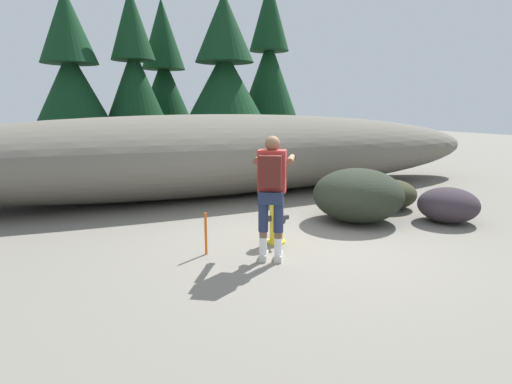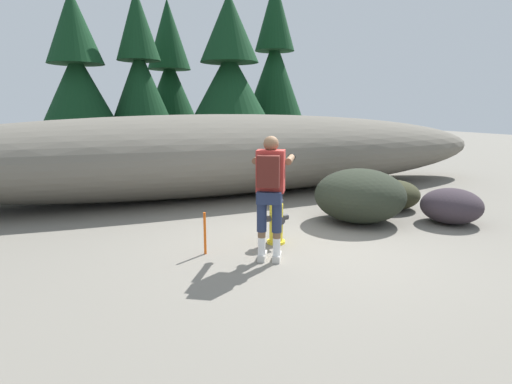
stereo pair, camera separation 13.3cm
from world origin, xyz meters
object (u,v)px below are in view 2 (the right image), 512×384
boulder_large (360,196)px  boulder_mid (451,206)px  fire_hydrant (276,221)px  survey_stake (205,233)px  boulder_small (395,195)px  utility_worker (270,183)px

boulder_large → boulder_mid: boulder_large is taller
fire_hydrant → survey_stake: 1.12m
boulder_small → fire_hydrant: bearing=-161.4°
utility_worker → survey_stake: bearing=87.6°
boulder_small → survey_stake: size_ratio=1.72×
utility_worker → survey_stake: utility_worker is taller
boulder_large → boulder_mid: 1.62m
boulder_large → boulder_small: size_ratio=1.55×
fire_hydrant → boulder_mid: fire_hydrant is taller
boulder_large → boulder_mid: bearing=-25.6°
utility_worker → boulder_large: utility_worker is taller
fire_hydrant → boulder_large: size_ratio=0.47×
utility_worker → boulder_large: size_ratio=1.03×
fire_hydrant → survey_stake: fire_hydrant is taller
fire_hydrant → boulder_small: fire_hydrant is taller
utility_worker → boulder_mid: (3.71, 0.40, -0.74)m
boulder_large → survey_stake: boulder_large is taller
fire_hydrant → utility_worker: utility_worker is taller
utility_worker → survey_stake: 1.19m
boulder_large → boulder_mid: size_ratio=1.52×
boulder_small → boulder_large: bearing=-157.3°
boulder_large → survey_stake: (-3.01, -0.58, -0.18)m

